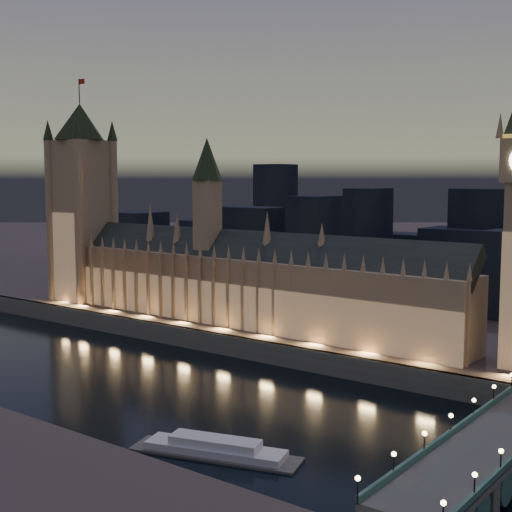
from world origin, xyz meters
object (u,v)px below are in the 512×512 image
Objects in this scene: palace_of_westminster at (242,280)px; victoria_tower at (82,192)px; westminster_bridge at (505,444)px; river_boat at (215,449)px.

victoria_tower reaches higher than palace_of_westminster.
victoria_tower is (-102.41, 0.17, 35.71)m from palace_of_westminster.
palace_of_westminster is 1.79× the size of westminster_bridge.
victoria_tower reaches higher than westminster_bridge.
palace_of_westminster is 4.51× the size of river_boat.
victoria_tower is 2.45× the size of river_boat.
palace_of_westminster is 1.84× the size of victoria_tower.
victoria_tower is 249.40m from westminster_bridge.
victoria_tower is at bearing 164.39° from westminster_bridge.
palace_of_westminster is at bearing 125.43° from river_boat.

